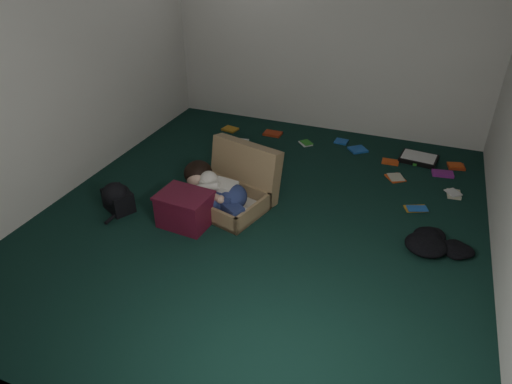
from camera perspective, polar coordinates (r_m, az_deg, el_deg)
The scene contains 11 objects.
floor at distance 4.32m, azimuth 0.73°, elevation -3.00°, with size 4.50×4.50×0.00m, color black.
wall_back at distance 5.84m, azimuth 9.16°, elevation 19.74°, with size 4.50×4.50×0.00m, color silver.
wall_front at distance 2.02m, azimuth -22.46°, elevation -5.88°, with size 4.50×4.50×0.00m, color silver.
wall_left at distance 4.80m, azimuth -22.97°, elevation 15.26°, with size 4.50×4.50×0.00m, color silver.
suitcase at distance 4.45m, azimuth -2.91°, elevation 0.65°, with size 0.93×0.92×0.56m.
person at distance 4.34m, azimuth -5.07°, elevation 0.32°, with size 0.78×0.55×0.35m.
maroon_bin at distance 4.18m, azimuth -8.86°, elevation -2.12°, with size 0.49×0.39×0.32m.
backpack at distance 4.55m, azimuth -16.86°, elevation -0.91°, with size 0.37×0.30×0.22m, color black, non-canonical shape.
clothing_pile at distance 4.19m, azimuth 21.83°, elevation -5.72°, with size 0.43×0.35×0.14m, color black, non-canonical shape.
paper_tray at distance 5.61m, azimuth 19.66°, elevation 3.98°, with size 0.44×0.35×0.06m.
book_scatter at distance 5.46m, azimuth 12.54°, elevation 4.13°, with size 3.02×1.48×0.02m.
Camera 1 is at (1.25, -3.34, 2.44)m, focal length 32.00 mm.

